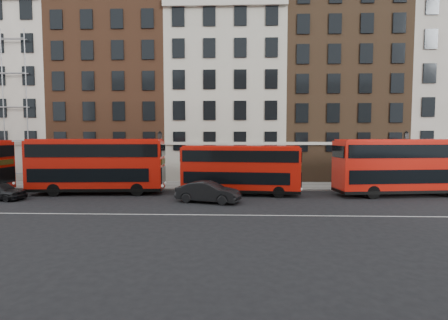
{
  "coord_description": "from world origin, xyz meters",
  "views": [
    {
      "loc": [
        1.23,
        -23.72,
        5.01
      ],
      "look_at": [
        0.2,
        5.0,
        3.0
      ],
      "focal_mm": 28.0,
      "sensor_mm": 36.0,
      "label": 1
    }
  ],
  "objects_px": {
    "car_front": "(208,192)",
    "bus_d": "(402,166)",
    "bus_c": "(240,168)",
    "car_rear": "(0,191)",
    "bus_b": "(97,165)"
  },
  "relations": [
    {
      "from": "car_front",
      "to": "bus_b",
      "type": "bearing_deg",
      "value": 86.48
    },
    {
      "from": "bus_b",
      "to": "bus_c",
      "type": "height_order",
      "value": "bus_b"
    },
    {
      "from": "bus_c",
      "to": "car_rear",
      "type": "distance_m",
      "value": 19.11
    },
    {
      "from": "car_front",
      "to": "car_rear",
      "type": "bearing_deg",
      "value": 104.25
    },
    {
      "from": "bus_d",
      "to": "car_front",
      "type": "relative_size",
      "value": 2.39
    },
    {
      "from": "car_front",
      "to": "bus_d",
      "type": "bearing_deg",
      "value": -61.57
    },
    {
      "from": "bus_b",
      "to": "bus_d",
      "type": "relative_size",
      "value": 0.99
    },
    {
      "from": "bus_d",
      "to": "car_front",
      "type": "distance_m",
      "value": 16.38
    },
    {
      "from": "bus_c",
      "to": "bus_d",
      "type": "distance_m",
      "value": 13.48
    },
    {
      "from": "bus_c",
      "to": "bus_d",
      "type": "height_order",
      "value": "bus_d"
    },
    {
      "from": "bus_b",
      "to": "bus_c",
      "type": "distance_m",
      "value": 12.28
    },
    {
      "from": "bus_b",
      "to": "car_rear",
      "type": "distance_m",
      "value": 7.41
    },
    {
      "from": "bus_b",
      "to": "car_front",
      "type": "bearing_deg",
      "value": -23.51
    },
    {
      "from": "car_rear",
      "to": "car_front",
      "type": "xyz_separation_m",
      "value": [
        16.38,
        -0.51,
        0.08
      ]
    },
    {
      "from": "bus_b",
      "to": "car_front",
      "type": "height_order",
      "value": "bus_b"
    }
  ]
}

